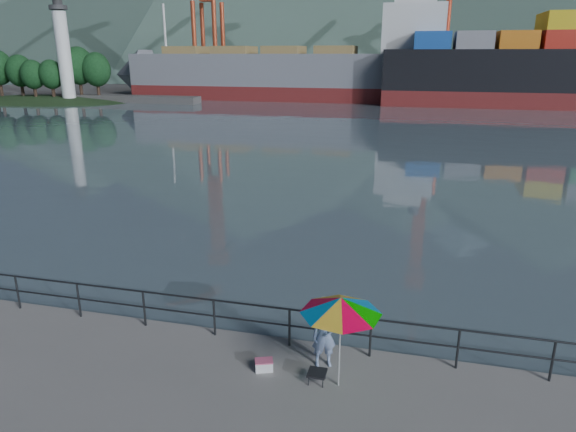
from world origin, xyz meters
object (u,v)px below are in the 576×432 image
(cooler_bag, at_px, (264,366))
(bulk_carrier, at_px, (311,73))
(fisherman, at_px, (324,335))
(beach_umbrella, at_px, (341,305))

(cooler_bag, distance_m, bulk_carrier, 75.94)
(fisherman, xyz_separation_m, bulk_carrier, (-15.79, 73.89, 3.28))
(fisherman, xyz_separation_m, cooler_bag, (-1.30, -0.55, -0.67))
(bulk_carrier, bearing_deg, fisherman, -77.94)
(fisherman, bearing_deg, beach_umbrella, -76.96)
(beach_umbrella, distance_m, bulk_carrier, 76.36)
(bulk_carrier, bearing_deg, cooler_bag, -78.98)
(beach_umbrella, bearing_deg, fisherman, 123.45)
(beach_umbrella, xyz_separation_m, cooler_bag, (-1.76, 0.14, -1.84))
(fisherman, distance_m, bulk_carrier, 75.63)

